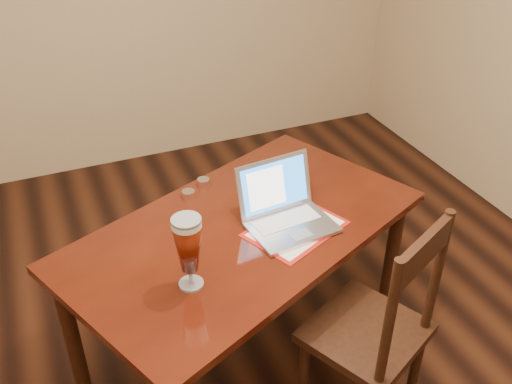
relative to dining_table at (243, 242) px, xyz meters
name	(u,v)px	position (x,y,z in m)	size (l,w,h in m)	color
room_shell	(223,23)	(-0.20, -0.38, 1.10)	(4.51, 5.01, 2.71)	tan
dining_table	(243,242)	(0.00, 0.00, 0.00)	(1.80, 1.45, 1.05)	#441509
dining_chair	(374,331)	(0.35, -0.55, -0.17)	(0.59, 0.58, 1.05)	#32170E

